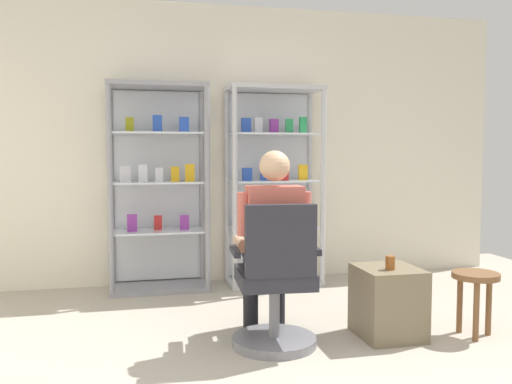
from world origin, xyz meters
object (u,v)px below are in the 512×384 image
at_px(display_cabinet_left, 158,186).
at_px(display_cabinet_right, 273,184).
at_px(office_chair, 276,289).
at_px(seated_shopkeeper, 271,237).
at_px(wooden_stool, 475,286).
at_px(tea_glass, 390,263).
at_px(storage_crate, 388,302).

height_order(display_cabinet_left, display_cabinet_right, same).
distance_m(office_chair, seated_shopkeeper, 0.36).
distance_m(display_cabinet_left, wooden_stool, 2.84).
distance_m(display_cabinet_right, tea_glass, 1.88).
bearing_deg(wooden_stool, tea_glass, 173.82).
bearing_deg(display_cabinet_right, display_cabinet_left, 179.98).
bearing_deg(display_cabinet_left, storage_crate, -49.55).
xyz_separation_m(office_chair, tea_glass, (0.80, -0.01, 0.14)).
height_order(display_cabinet_left, seated_shopkeeper, display_cabinet_left).
bearing_deg(display_cabinet_right, office_chair, -104.02).
height_order(display_cabinet_left, wooden_stool, display_cabinet_left).
bearing_deg(office_chair, storage_crate, 3.83).
distance_m(office_chair, wooden_stool, 1.41).
bearing_deg(display_cabinet_left, wooden_stool, -42.00).
relative_size(display_cabinet_right, storage_crate, 3.92).
relative_size(office_chair, seated_shopkeeper, 0.74).
bearing_deg(seated_shopkeeper, wooden_stool, -9.73).
xyz_separation_m(office_chair, seated_shopkeeper, (0.01, 0.16, 0.32)).
xyz_separation_m(office_chair, wooden_stool, (1.41, -0.08, -0.04)).
bearing_deg(storage_crate, tea_glass, -107.30).
relative_size(storage_crate, wooden_stool, 1.08).
bearing_deg(storage_crate, seated_shopkeeper, 172.37).
bearing_deg(storage_crate, display_cabinet_left, 130.45).
relative_size(office_chair, storage_crate, 1.98).
bearing_deg(display_cabinet_left, office_chair, -69.83).
distance_m(storage_crate, tea_glass, 0.30).
bearing_deg(display_cabinet_right, wooden_stool, -62.58).
distance_m(display_cabinet_left, tea_glass, 2.35).
bearing_deg(display_cabinet_right, storage_crate, -77.81).
relative_size(office_chair, wooden_stool, 2.14).
relative_size(storage_crate, tea_glass, 5.15).
bearing_deg(wooden_stool, seated_shopkeeper, 170.27).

